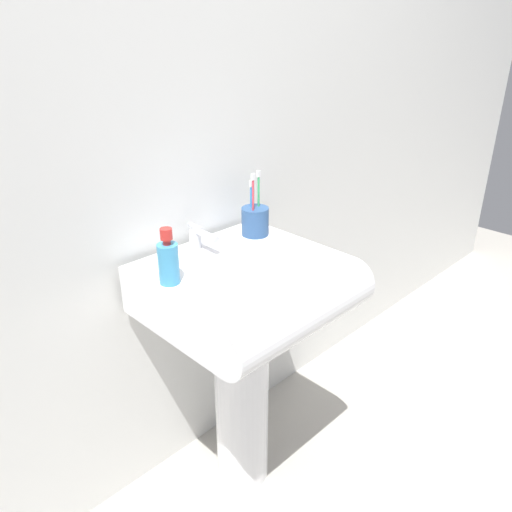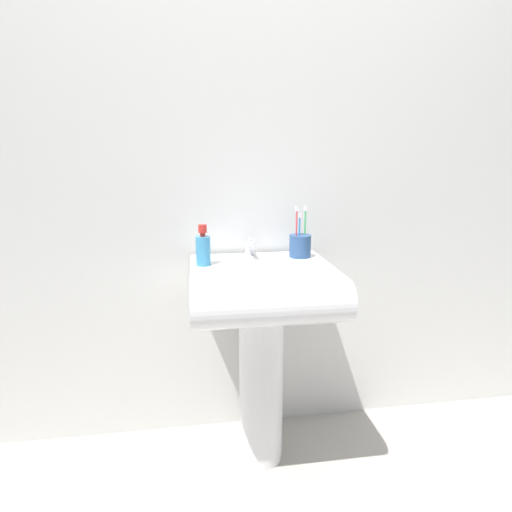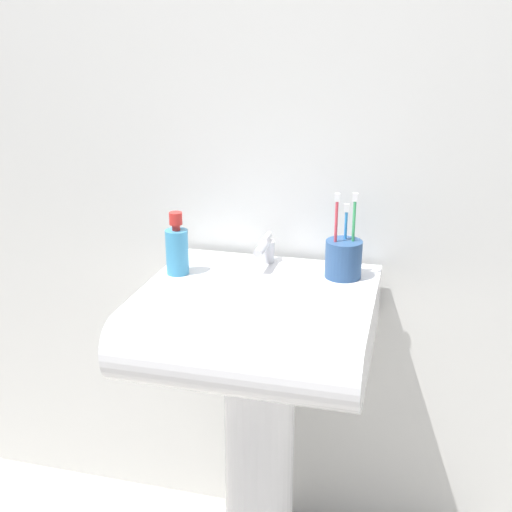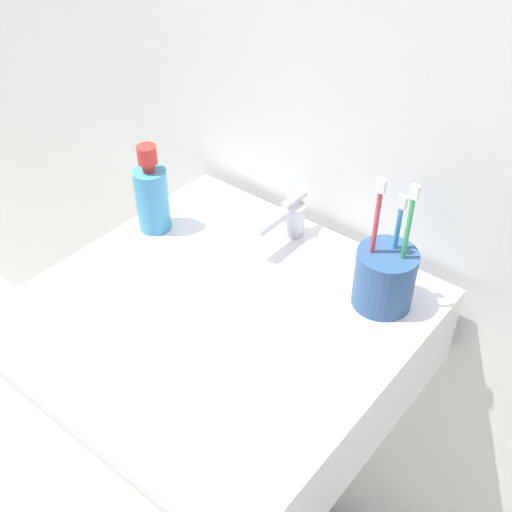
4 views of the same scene
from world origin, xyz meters
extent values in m
plane|color=#ADA89E|center=(0.00, 0.00, 0.00)|extent=(6.00, 6.00, 0.00)
cube|color=silver|center=(0.00, 0.27, 1.20)|extent=(5.00, 0.05, 2.40)
cylinder|color=white|center=(0.00, 0.00, 0.35)|extent=(0.18, 0.18, 0.70)
cube|color=white|center=(0.00, 0.00, 0.78)|extent=(0.54, 0.44, 0.15)
cylinder|color=white|center=(0.00, -0.22, 0.78)|extent=(0.54, 0.15, 0.15)
cylinder|color=silver|center=(-0.02, 0.17, 0.88)|extent=(0.04, 0.04, 0.06)
cylinder|color=silver|center=(-0.02, 0.12, 0.91)|extent=(0.02, 0.10, 0.02)
cube|color=silver|center=(-0.02, 0.17, 0.92)|extent=(0.01, 0.06, 0.01)
cylinder|color=#2D5184|center=(0.18, 0.12, 0.90)|extent=(0.09, 0.09, 0.09)
cylinder|color=#D83F4C|center=(0.16, 0.11, 0.95)|extent=(0.01, 0.01, 0.18)
cube|color=white|center=(0.16, 0.11, 1.05)|extent=(0.01, 0.01, 0.02)
cylinder|color=#3FB266|center=(0.20, 0.12, 0.95)|extent=(0.01, 0.01, 0.18)
cube|color=white|center=(0.20, 0.12, 1.05)|extent=(0.01, 0.01, 0.02)
cylinder|color=#338CD8|center=(0.18, 0.14, 0.94)|extent=(0.01, 0.01, 0.15)
cube|color=white|center=(0.18, 0.14, 1.02)|extent=(0.01, 0.01, 0.02)
cylinder|color=#3F99CC|center=(-0.22, 0.04, 0.91)|extent=(0.06, 0.06, 0.11)
cylinder|color=red|center=(-0.22, 0.04, 0.97)|extent=(0.02, 0.02, 0.01)
cylinder|color=red|center=(-0.22, 0.04, 0.99)|extent=(0.03, 0.03, 0.03)
camera|label=1|loc=(-0.89, -0.97, 1.49)|focal=35.00mm
camera|label=2|loc=(-0.24, -1.46, 1.24)|focal=28.00mm
camera|label=3|loc=(0.34, -1.35, 1.43)|focal=45.00mm
camera|label=4|loc=(0.48, -0.55, 1.50)|focal=45.00mm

